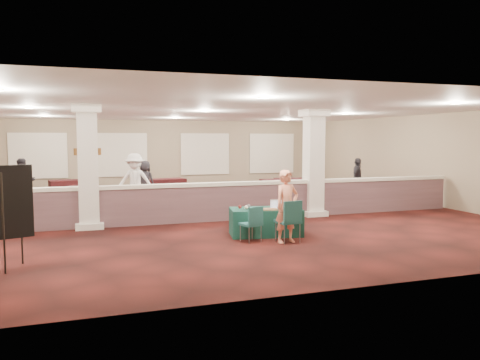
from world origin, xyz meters
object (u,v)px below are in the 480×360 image
object	(u,v)px
far_table_back_center	(165,187)
attendee_b	(135,181)
easel_board	(0,204)
near_table	(266,222)
far_table_back_left	(71,188)
attendee_c	(357,179)
far_table_front_left	(92,196)
conf_chair_main	(290,218)
far_table_front_center	(177,197)
conf_chair_side	(253,221)
attendee_a	(23,181)
woman	(287,206)
attendee_d	(145,181)
far_table_front_right	(287,190)
far_table_back_right	(296,187)

from	to	relation	value
far_table_back_center	attendee_b	xyz separation A→B (m)	(-1.63, -3.70, 0.60)
easel_board	near_table	bearing A→B (deg)	-4.49
far_table_back_center	near_table	bearing A→B (deg)	-84.27
far_table_back_left	far_table_back_center	xyz separation A→B (m)	(3.77, -0.54, -0.00)
far_table_back_center	attendee_c	xyz separation A→B (m)	(6.82, -3.90, 0.47)
far_table_front_left	attendee_b	xyz separation A→B (m)	(1.39, -1.30, 0.59)
near_table	conf_chair_main	xyz separation A→B (m)	(0.21, -0.95, 0.24)
far_table_front_left	far_table_front_center	xyz separation A→B (m)	(2.69, -1.89, 0.06)
conf_chair_side	far_table_back_left	world-z (taller)	conf_chair_side
attendee_c	far_table_back_left	bearing A→B (deg)	112.72
conf_chair_main	attendee_a	world-z (taller)	attendee_a
conf_chair_main	easel_board	xyz separation A→B (m)	(-5.77, -0.40, 0.62)
far_table_back_center	attendee_b	distance (m)	4.09
woman	easel_board	bearing A→B (deg)	172.53
far_table_back_center	attendee_c	bearing A→B (deg)	-29.77
attendee_c	attendee_d	bearing A→B (deg)	121.26
woman	attendee_a	world-z (taller)	woman
far_table_front_right	attendee_a	bearing A→B (deg)	168.22
easel_board	attendee_c	world-z (taller)	easel_board
far_table_front_center	far_table_front_right	size ratio (longest dim) A/B	0.99
conf_chair_side	far_table_back_center	world-z (taller)	conf_chair_side
far_table_back_right	attendee_a	distance (m)	10.43
far_table_back_right	attendee_c	world-z (taller)	attendee_c
conf_chair_main	far_table_back_center	size ratio (longest dim) A/B	0.59
far_table_front_right	far_table_back_right	bearing A→B (deg)	53.96
near_table	far_table_back_left	bearing A→B (deg)	126.21
conf_chair_main	woman	size ratio (longest dim) A/B	0.59
far_table_back_left	attendee_d	distance (m)	3.66
far_table_front_left	attendee_c	bearing A→B (deg)	-8.67
conf_chair_main	attendee_a	xyz separation A→B (m)	(-6.44, 8.74, 0.25)
far_table_front_right	attendee_c	xyz separation A→B (m)	(2.72, -0.54, 0.40)
far_table_front_right	far_table_back_right	world-z (taller)	far_table_front_right
conf_chair_main	attendee_b	size ratio (longest dim) A/B	0.52
far_table_front_left	attendee_d	bearing A→B (deg)	14.46
conf_chair_main	far_table_front_right	world-z (taller)	conf_chair_main
conf_chair_main	woman	world-z (taller)	woman
far_table_front_left	far_table_front_right	xyz separation A→B (m)	(7.11, -0.96, 0.06)
near_table	far_table_back_right	bearing A→B (deg)	70.40
far_table_back_right	attendee_d	size ratio (longest dim) A/B	1.14
woman	far_table_back_center	bearing A→B (deg)	84.18
far_table_front_left	attendee_c	size ratio (longest dim) A/B	1.03
attendee_c	near_table	bearing A→B (deg)	177.39
attendee_b	attendee_c	size ratio (longest dim) A/B	1.16
far_table_back_center	attendee_b	size ratio (longest dim) A/B	0.88
near_table	far_table_front_center	xyz separation A→B (m)	(-1.24, 4.90, 0.07)
conf_chair_side	far_table_back_center	distance (m)	9.84
easel_board	attendee_a	size ratio (longest dim) A/B	1.14
near_table	easel_board	size ratio (longest dim) A/B	0.91
far_table_front_left	far_table_back_right	distance (m)	8.12
far_table_front_left	far_table_back_center	distance (m)	3.85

